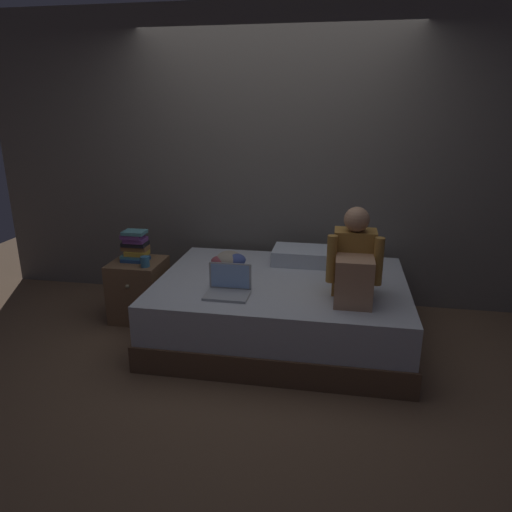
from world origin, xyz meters
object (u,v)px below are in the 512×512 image
Objects in this scene: laptop at (228,287)px; mug at (145,262)px; clothes_pile at (228,259)px; nightstand at (139,290)px; person_sitting at (354,265)px; book_stack at (135,246)px; pillow at (305,256)px; bed at (281,309)px.

mug is at bearing 153.39° from laptop.
mug is (-0.82, 0.41, 0.02)m from laptop.
clothes_pile is (0.67, 0.23, -0.02)m from mug.
laptop is at bearing -29.19° from nightstand.
person_sitting is at bearing -10.09° from mug.
book_stack reaches higher than clothes_pile.
bed is at bearing -108.27° from pillow.
laptop reaches higher than bed.
clothes_pile reaches higher than bed.
pillow reaches higher than mug.
nightstand is at bearing 150.81° from laptop.
book_stack is (-1.86, 0.44, -0.09)m from person_sitting.
pillow is 1.49m from book_stack.
book_stack is 0.22m from mug.
bed is 0.57m from pillow.
pillow is (-0.40, 0.72, -0.19)m from person_sitting.
bed is 0.65m from clothes_pile.
person_sitting is 0.92m from laptop.
nightstand is 1.67× the size of laptop.
bed is 6.25× the size of laptop.
mug is (-1.17, 0.03, 0.33)m from bed.
nightstand is (-1.30, 0.15, 0.02)m from bed.
mug reaches higher than bed.
bed is 3.57× the size of pillow.
person_sitting is 1.91m from book_stack.
pillow is (0.50, 0.83, 0.01)m from laptop.
laptop reaches higher than nightstand.
clothes_pile is (-0.65, -0.19, -0.01)m from pillow.
book_stack is at bearing 135.98° from mug.
laptop is (-0.35, -0.38, 0.31)m from bed.
mug reaches higher than nightstand.
clothes_pile is at bearing 152.35° from bed.
bed is 0.80m from person_sitting.
clothes_pile is (-1.05, 0.54, -0.20)m from person_sitting.
laptop is 1.08× the size of clothes_pile.
book_stack is at bearing 166.60° from person_sitting.
nightstand is 1.13m from laptop.
bed is 1.31m from nightstand.
clothes_pile is at bearing 7.94° from nightstand.
clothes_pile is (-0.50, 0.26, 0.31)m from bed.
book_stack is at bearing 172.68° from bed.
book_stack is 0.82m from clothes_pile.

